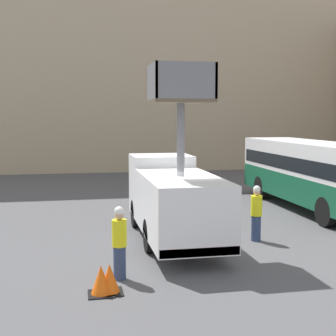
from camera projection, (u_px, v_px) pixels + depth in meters
The scene contains 8 objects.
ground_plane at pixel (198, 245), 15.33m from camera, with size 120.00×120.00×0.00m, color #4C4C4F.
building_backdrop_far at pixel (121, 42), 39.51m from camera, with size 44.00×10.00×21.09m.
utility_truck at pixel (173, 196), 15.63m from camera, with size 2.23×6.84×5.74m.
city_bus at pixel (312, 170), 20.98m from camera, with size 2.55×10.32×3.06m.
road_worker_near_truck at pixel (119, 243), 11.95m from camera, with size 0.38×0.38×1.90m.
road_worker_directing at pixel (256, 213), 15.72m from camera, with size 0.38×0.38×1.89m.
traffic_cone_near_truck at pixel (110, 279), 11.07m from camera, with size 0.62×0.62×0.71m.
traffic_cone_mid_road at pixel (101, 281), 10.97m from camera, with size 0.62×0.62×0.71m.
Camera 1 is at (-3.85, -14.51, 4.14)m, focal length 50.00 mm.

